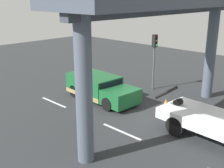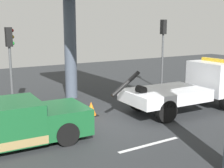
% 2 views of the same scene
% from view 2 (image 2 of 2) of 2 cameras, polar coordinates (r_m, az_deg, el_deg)
% --- Properties ---
extents(ground_plane, '(60.00, 40.00, 0.10)m').
position_cam_2_polar(ground_plane, '(12.84, -0.09, -7.98)').
color(ground_plane, '#2D3033').
extents(lane_stripe_mid, '(2.60, 0.16, 0.01)m').
position_cam_2_polar(lane_stripe_mid, '(10.89, 7.12, -11.34)').
color(lane_stripe_mid, silver).
rests_on(lane_stripe_mid, ground).
extents(tow_truck_white, '(7.30, 2.68, 2.46)m').
position_cam_2_polar(tow_truck_white, '(15.59, 15.60, -0.23)').
color(tow_truck_white, white).
rests_on(tow_truck_white, ground).
extents(towed_van_green, '(5.29, 2.43, 1.58)m').
position_cam_2_polar(towed_van_green, '(11.05, -19.50, -7.29)').
color(towed_van_green, '#195B2D').
rests_on(towed_van_green, ground).
extents(traffic_light_near, '(0.39, 0.32, 4.06)m').
position_cam_2_polar(traffic_light_near, '(15.03, -18.77, 5.99)').
color(traffic_light_near, '#515456').
rests_on(traffic_light_near, ground).
extents(traffic_light_far, '(0.39, 0.32, 4.50)m').
position_cam_2_polar(traffic_light_far, '(19.51, 9.69, 8.34)').
color(traffic_light_far, '#515456').
rests_on(traffic_light_far, ground).
extents(traffic_cone_orange, '(0.55, 0.55, 0.66)m').
position_cam_2_polar(traffic_cone_orange, '(14.06, -3.98, -4.76)').
color(traffic_cone_orange, orange).
rests_on(traffic_cone_orange, ground).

